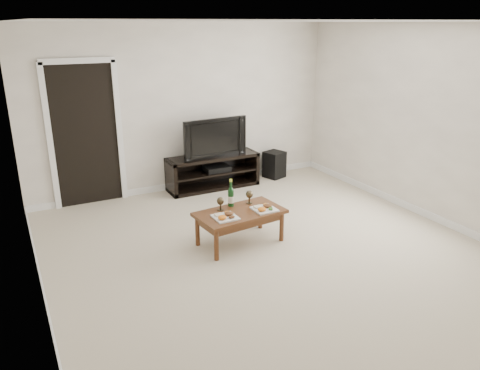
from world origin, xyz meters
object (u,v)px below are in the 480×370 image
Objects in this scene: television at (212,137)px; subwoofer at (274,164)px; coffee_table at (240,227)px; media_console at (213,172)px.

television is 2.35× the size of subwoofer.
subwoofer is 2.68m from coffee_table.
media_console is 0.59m from television.
television is (-0.00, 0.00, 0.59)m from media_console.
media_console reaches higher than subwoofer.
subwoofer is at bearing 49.63° from coffee_table.
media_console is 2.10m from coffee_table.
television is 1.34m from subwoofer.
subwoofer is at bearing 0.78° from media_console.
subwoofer is 0.44× the size of coffee_table.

